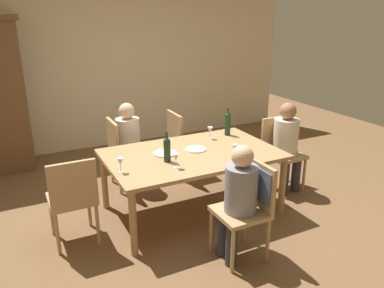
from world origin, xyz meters
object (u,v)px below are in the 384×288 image
Objects in this scene: chair_left_end at (73,196)px; dinner_plate_host at (196,149)px; wine_glass_far at (176,158)px; dinner_plate_guest_left at (165,153)px; person_woman_host at (287,141)px; person_man_guest at (130,139)px; wine_glass_near_left at (120,162)px; chair_far_left at (122,149)px; chair_far_right at (182,139)px; wine_glass_near_right at (235,148)px; wine_glass_centre at (210,130)px; person_man_bearded at (238,195)px; wine_bottle_dark_red at (167,149)px; chair_right_end at (280,148)px; wine_bottle_tall_green at (228,123)px; dining_table at (192,158)px; chair_near at (252,197)px.

chair_left_end is 1.43m from dinner_plate_host.
wine_glass_far reaches higher than dinner_plate_guest_left.
chair_left_end is 0.80× the size of person_woman_host.
person_man_guest reaches higher than wine_glass_near_left.
chair_far_right is (0.85, 0.00, 0.00)m from chair_far_left.
dinner_plate_host is 0.91× the size of dinner_plate_guest_left.
wine_glass_near_right is (1.20, -0.17, 0.00)m from wine_glass_near_left.
chair_far_left is 0.80× the size of person_woman_host.
person_woman_host reaches higher than wine_glass_centre.
person_man_bearded reaches higher than wine_bottle_dark_red.
person_woman_host is at bearing 44.64° from chair_far_right.
dinner_plate_guest_left is at bearing 73.13° from wine_bottle_dark_red.
chair_right_end reaches higher than dinner_plate_host.
person_man_bearded is 3.18× the size of wine_bottle_tall_green.
dining_table is at bearing 3.75° from chair_left_end.
person_man_guest is at bearing 48.88° from chair_left_end.
wine_bottle_dark_red is at bearing 2.73° from person_man_guest.
person_man_guest reaches higher than chair_near.
wine_glass_centre is at bearing 21.77° from wine_glass_near_left.
dining_table is 1.34m from chair_right_end.
dining_table is 1.04m from chair_far_right.
wine_glass_far is (0.06, -1.29, 0.18)m from person_man_guest.
chair_far_left is 2.85× the size of wine_bottle_dark_red.
wine_bottle_tall_green is (1.09, -0.61, 0.23)m from person_man_guest.
chair_near is at bearing 18.11° from chair_far_left.
person_man_guest is at bearing 142.23° from wine_glass_centre.
person_woman_host reaches higher than chair_far_left.
dinner_plate_guest_left is (-0.97, -0.27, -0.15)m from wine_bottle_tall_green.
person_man_guest is at bearing -30.07° from person_woman_host.
chair_right_end is at bearing -90.00° from person_woman_host.
dining_table is 1.34m from chair_left_end.
person_man_bearded is 1.11m from dinner_plate_guest_left.
chair_near is 6.17× the size of wine_glass_far.
dinner_plate_host is (0.48, -0.92, 0.08)m from person_man_guest.
wine_glass_near_left is (-0.84, 0.80, 0.18)m from person_man_bearded.
chair_far_left is 0.16m from person_man_guest.
person_man_bearded reaches higher than dinner_plate_guest_left.
person_man_guest is at bearing 92.71° from wine_glass_far.
chair_right_end is at bearing -15.48° from wine_glass_centre.
chair_far_left reaches higher than wine_glass_near_left.
person_man_guest is 1.11m from wine_bottle_dark_red.
chair_far_left reaches higher than dinner_plate_host.
chair_far_right is 3.56× the size of dinner_plate_guest_left.
dinner_plate_host is at bearing 41.79° from wine_glass_far.
dinner_plate_guest_left is (0.12, -0.88, 0.08)m from person_man_guest.
person_woman_host is at bearing -1.12° from dining_table.
wine_glass_far reaches higher than dinner_plate_host.
chair_far_left is at bearing 122.78° from wine_glass_near_right.
person_woman_host reaches higher than dinner_plate_guest_left.
person_woman_host is 2.21m from wine_glass_near_left.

